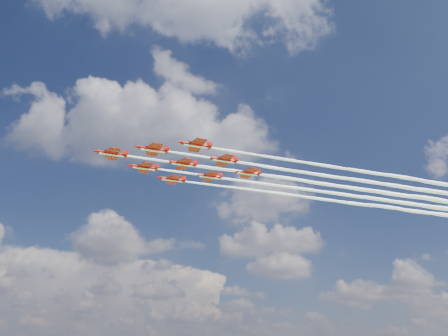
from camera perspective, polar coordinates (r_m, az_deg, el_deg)
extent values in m
cylinder|color=#A80E09|center=(135.33, -14.45, 1.84)|extent=(7.73, 3.37, 1.07)
cone|color=#A80E09|center=(135.11, -16.48, 2.12)|extent=(2.17, 1.61, 1.07)
cone|color=#A80E09|center=(135.70, -12.54, 1.57)|extent=(1.68, 1.37, 0.97)
ellipsoid|color=black|center=(135.40, -15.24, 2.12)|extent=(2.19, 1.45, 0.70)
cube|color=#A80E09|center=(135.34, -14.25, 1.79)|extent=(5.66, 9.46, 0.14)
cube|color=#A80E09|center=(135.63, -12.82, 1.61)|extent=(2.35, 3.74, 0.12)
cube|color=#A80E09|center=(136.01, -12.71, 1.93)|extent=(1.52, 0.60, 1.75)
cube|color=white|center=(135.13, -14.47, 1.65)|extent=(7.21, 3.03, 0.12)
cylinder|color=#A80E09|center=(130.14, -9.26, 2.42)|extent=(7.73, 3.37, 1.07)
cone|color=#A80E09|center=(129.49, -11.37, 2.72)|extent=(2.17, 1.61, 1.07)
cone|color=#A80E09|center=(130.91, -7.31, 2.13)|extent=(1.68, 1.37, 0.97)
ellipsoid|color=black|center=(130.05, -10.09, 2.71)|extent=(2.19, 1.45, 0.70)
cube|color=#A80E09|center=(130.19, -9.06, 2.37)|extent=(5.66, 9.46, 0.14)
cube|color=#A80E09|center=(130.78, -7.60, 2.18)|extent=(2.35, 3.74, 0.12)
cube|color=#A80E09|center=(131.19, -7.49, 2.51)|extent=(1.52, 0.60, 1.75)
cube|color=white|center=(129.93, -9.28, 2.23)|extent=(7.21, 3.03, 0.12)
cylinder|color=#A80E09|center=(142.89, -10.39, 0.08)|extent=(7.73, 3.37, 1.07)
cone|color=#A80E09|center=(142.31, -12.30, 0.34)|extent=(2.17, 1.61, 1.07)
cone|color=#A80E09|center=(143.59, -8.60, -0.17)|extent=(1.68, 1.37, 0.97)
ellipsoid|color=black|center=(142.81, -11.14, 0.34)|extent=(2.19, 1.45, 0.70)
cube|color=#A80E09|center=(142.94, -10.20, 0.03)|extent=(5.66, 9.46, 0.14)
cube|color=#A80E09|center=(143.48, -8.86, -0.14)|extent=(2.35, 3.74, 0.12)
cube|color=#A80E09|center=(143.86, -8.77, 0.17)|extent=(1.52, 0.60, 1.75)
cube|color=white|center=(142.70, -10.40, -0.10)|extent=(7.21, 3.03, 0.12)
cylinder|color=#A80E09|center=(126.11, -3.70, 3.02)|extent=(7.73, 3.37, 1.07)
cone|color=#A80E09|center=(125.01, -5.83, 3.35)|extent=(2.17, 1.61, 1.07)
cone|color=#A80E09|center=(127.30, -1.72, 2.71)|extent=(1.68, 1.37, 0.97)
ellipsoid|color=black|center=(125.84, -4.54, 3.33)|extent=(2.19, 1.45, 0.70)
cube|color=#A80E09|center=(126.20, -3.48, 2.97)|extent=(5.66, 9.46, 0.14)
cube|color=#A80E09|center=(127.11, -2.01, 2.76)|extent=(2.35, 3.74, 0.12)
cube|color=#A80E09|center=(127.55, -1.93, 3.10)|extent=(1.52, 0.60, 1.75)
cube|color=white|center=(125.89, -3.70, 2.82)|extent=(7.21, 3.03, 0.12)
cylinder|color=#A80E09|center=(138.51, -5.36, 0.55)|extent=(7.73, 3.37, 1.07)
cone|color=#A80E09|center=(137.51, -7.32, 0.83)|extent=(2.17, 1.61, 1.07)
cone|color=#A80E09|center=(139.59, -3.55, 0.30)|extent=(1.68, 1.37, 0.97)
ellipsoid|color=black|center=(138.27, -6.13, 0.83)|extent=(2.19, 1.45, 0.70)
cube|color=#A80E09|center=(138.60, -5.17, 0.51)|extent=(5.66, 9.46, 0.14)
cube|color=#A80E09|center=(139.42, -3.82, 0.33)|extent=(2.35, 3.74, 0.12)
cube|color=#A80E09|center=(139.83, -3.74, 0.65)|extent=(1.52, 0.60, 1.75)
cube|color=white|center=(138.31, -5.37, 0.37)|extent=(7.21, 3.03, 0.12)
cylinder|color=#A80E09|center=(151.22, -6.75, -1.50)|extent=(7.73, 3.37, 1.07)
cone|color=#A80E09|center=(150.31, -8.55, -1.26)|extent=(2.17, 1.61, 1.07)
cone|color=#A80E09|center=(152.22, -5.08, -1.73)|extent=(1.68, 1.37, 0.97)
ellipsoid|color=black|center=(151.00, -7.46, -1.25)|extent=(2.19, 1.45, 0.70)
cube|color=#A80E09|center=(151.31, -6.57, -1.54)|extent=(5.66, 9.46, 0.14)
cube|color=#A80E09|center=(152.06, -5.33, -1.69)|extent=(2.35, 3.74, 0.12)
cube|color=#A80E09|center=(152.43, -5.25, -1.40)|extent=(1.52, 0.60, 1.75)
cube|color=white|center=(151.05, -6.76, -1.67)|extent=(7.21, 3.03, 0.12)
cylinder|color=#A80E09|center=(135.26, -0.06, 1.06)|extent=(7.73, 3.37, 1.07)
cone|color=#A80E09|center=(133.84, -2.01, 1.35)|extent=(2.17, 1.61, 1.07)
cone|color=#A80E09|center=(136.74, 1.74, 0.79)|extent=(1.68, 1.37, 0.97)
ellipsoid|color=black|center=(134.86, -0.83, 1.34)|extent=(2.19, 1.45, 0.70)
cube|color=#A80E09|center=(135.39, 0.14, 1.01)|extent=(5.66, 9.46, 0.14)
cube|color=#A80E09|center=(136.51, 1.48, 0.83)|extent=(2.35, 3.74, 0.12)
cube|color=#A80E09|center=(136.94, 1.55, 1.15)|extent=(1.52, 0.60, 1.75)
cube|color=white|center=(135.06, -0.06, 0.87)|extent=(7.21, 3.03, 0.12)
cylinder|color=#A80E09|center=(147.58, -1.93, -1.09)|extent=(7.73, 3.37, 1.07)
cone|color=#A80E09|center=(146.28, -3.73, -0.84)|extent=(2.17, 1.61, 1.07)
cone|color=#A80E09|center=(148.93, -0.26, -1.32)|extent=(1.68, 1.37, 0.97)
ellipsoid|color=black|center=(147.21, -2.64, -0.84)|extent=(2.19, 1.45, 0.70)
cube|color=#A80E09|center=(147.70, -1.75, -1.13)|extent=(5.66, 9.46, 0.14)
cube|color=#A80E09|center=(148.72, -0.50, -1.29)|extent=(2.35, 3.74, 0.12)
cube|color=#A80E09|center=(149.12, -0.43, -0.98)|extent=(1.52, 0.60, 1.75)
cube|color=white|center=(147.39, -1.93, -1.27)|extent=(7.21, 3.03, 0.12)
cylinder|color=#A80E09|center=(145.03, 3.10, -0.66)|extent=(7.73, 3.37, 1.07)
cone|color=#A80E09|center=(143.33, 1.31, -0.40)|extent=(2.17, 1.61, 1.07)
cone|color=#A80E09|center=(146.76, 4.75, -0.89)|extent=(1.68, 1.37, 0.97)
ellipsoid|color=black|center=(144.51, 2.39, -0.39)|extent=(2.19, 1.45, 0.70)
cube|color=#A80E09|center=(145.19, 3.28, -0.70)|extent=(5.66, 9.46, 0.14)
cube|color=#A80E09|center=(146.49, 4.51, -0.85)|extent=(2.35, 3.74, 0.12)
cube|color=#A80E09|center=(146.91, 4.56, -0.55)|extent=(1.52, 0.60, 1.75)
cube|color=white|center=(144.84, 3.11, -0.83)|extent=(7.21, 3.03, 0.12)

